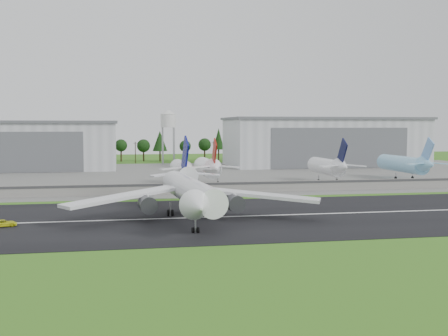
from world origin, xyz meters
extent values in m
plane|color=#2A6818|center=(0.00, 0.00, 0.00)|extent=(600.00, 600.00, 0.00)
cube|color=black|center=(0.00, 10.00, 0.05)|extent=(320.00, 60.00, 0.10)
cube|color=white|center=(0.00, 10.00, 0.11)|extent=(220.00, 1.00, 0.02)
cube|color=slate|center=(0.00, 120.00, 0.05)|extent=(320.00, 150.00, 0.10)
cube|color=gray|center=(0.00, 55.00, 1.75)|extent=(240.00, 0.50, 3.50)
cube|color=#38383A|center=(0.00, 54.70, 3.00)|extent=(240.00, 0.12, 0.70)
cube|color=silver|center=(-80.00, 165.00, 11.00)|extent=(95.00, 42.00, 22.00)
cube|color=#595B60|center=(-80.00, 165.00, 22.60)|extent=(97.00, 44.00, 1.20)
cube|color=#595B60|center=(-80.00, 143.85, 9.24)|extent=(66.50, 0.30, 18.04)
cube|color=silver|center=(75.00, 165.00, 12.00)|extent=(100.00, 45.00, 24.00)
cube|color=#595B60|center=(75.00, 165.00, 24.60)|extent=(102.00, 47.00, 1.20)
cube|color=#595B60|center=(75.00, 142.35, 10.08)|extent=(70.00, 0.30, 19.68)
cylinder|color=#99999E|center=(-8.00, 182.00, 10.00)|extent=(0.50, 0.50, 20.00)
cylinder|color=#99999E|center=(-2.00, 188.00, 10.00)|extent=(0.50, 0.50, 20.00)
cylinder|color=silver|center=(-5.00, 185.00, 23.50)|extent=(8.00, 8.00, 7.00)
cone|color=silver|center=(-5.00, 185.00, 28.20)|extent=(8.40, 8.40, 2.40)
cylinder|color=white|center=(-15.58, 10.00, 6.20)|extent=(9.03, 44.31, 5.80)
cone|color=white|center=(-17.43, -14.93, 6.20)|extent=(6.23, 6.41, 5.80)
cone|color=white|center=(-13.63, 36.43, 7.40)|extent=(6.16, 9.38, 5.51)
cube|color=navy|center=(-13.67, 35.93, 12.70)|extent=(1.20, 9.55, 11.13)
cube|color=white|center=(-0.77, 6.90, 5.40)|extent=(27.82, 16.31, 2.65)
cylinder|color=#333338|center=(-6.37, 5.81, 3.80)|extent=(4.19, 5.76, 3.80)
cube|color=white|center=(-8.68, 35.56, 7.80)|extent=(9.51, 5.25, 0.98)
cube|color=white|center=(-30.69, 9.11, 5.40)|extent=(26.60, 19.57, 2.65)
cylinder|color=#333338|center=(-25.32, 7.21, 3.80)|extent=(4.19, 5.76, 3.80)
cube|color=white|center=(-18.66, 36.30, 7.80)|extent=(9.54, 6.37, 0.98)
cube|color=#99999E|center=(-15.88, 6.01, 1.70)|extent=(12.18, 30.66, 3.20)
cylinder|color=black|center=(-19.85, 13.32, 0.85)|extent=(0.51, 1.53, 1.50)
imported|color=yellow|center=(-54.89, 6.09, 0.83)|extent=(5.68, 3.65, 1.46)
cylinder|color=white|center=(-9.89, 80.00, 5.80)|extent=(5.60, 24.00, 5.60)
cone|color=white|center=(-9.89, 64.50, 6.80)|extent=(5.32, 7.00, 5.32)
cube|color=#A50C0F|center=(-9.89, 65.00, 11.60)|extent=(0.45, 8.59, 10.02)
cylinder|color=#99999E|center=(-13.39, 78.00, 1.50)|extent=(0.32, 0.32, 3.00)
cylinder|color=#99999E|center=(-6.39, 78.00, 1.50)|extent=(0.32, 0.32, 3.00)
cylinder|color=black|center=(-13.39, 78.00, 0.80)|extent=(0.40, 1.40, 1.40)
cylinder|color=white|center=(-0.63, 80.00, 6.12)|extent=(6.24, 24.00, 6.24)
cone|color=white|center=(-0.63, 64.50, 7.12)|extent=(5.93, 7.00, 5.93)
cube|color=maroon|center=(-0.63, 65.00, 11.92)|extent=(0.45, 8.59, 10.02)
cylinder|color=#99999E|center=(-4.13, 78.00, 1.50)|extent=(0.32, 0.32, 3.00)
cylinder|color=#99999E|center=(2.87, 78.00, 1.50)|extent=(0.32, 0.32, 3.00)
cylinder|color=black|center=(-4.13, 78.00, 0.80)|extent=(0.40, 1.40, 1.40)
cylinder|color=white|center=(43.57, 80.00, 5.94)|extent=(5.88, 24.00, 5.88)
cone|color=white|center=(43.57, 64.50, 6.94)|extent=(5.58, 7.00, 5.58)
cube|color=black|center=(43.57, 65.00, 11.74)|extent=(0.45, 8.59, 10.02)
cylinder|color=#99999E|center=(40.07, 78.00, 1.50)|extent=(0.32, 0.32, 3.00)
cylinder|color=#99999E|center=(47.07, 78.00, 1.50)|extent=(0.32, 0.32, 3.00)
cylinder|color=black|center=(40.07, 78.00, 0.80)|extent=(0.40, 1.40, 1.40)
cylinder|color=#8AC8EE|center=(76.51, 85.00, 6.12)|extent=(6.23, 30.00, 6.23)
cone|color=#8AC8EE|center=(76.51, 66.50, 7.12)|extent=(5.92, 7.00, 5.92)
cube|color=#6DA1DF|center=(76.51, 67.00, 11.92)|extent=(0.45, 8.59, 10.02)
cylinder|color=#99999E|center=(73.01, 83.00, 1.50)|extent=(0.32, 0.32, 3.00)
cylinder|color=#99999E|center=(80.01, 83.00, 1.50)|extent=(0.32, 0.32, 3.00)
cylinder|color=black|center=(73.01, 83.00, 0.80)|extent=(0.40, 1.40, 1.40)
camera|label=1|loc=(-31.53, -114.89, 20.92)|focal=45.00mm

